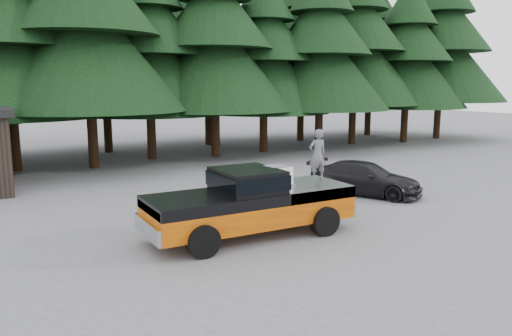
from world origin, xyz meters
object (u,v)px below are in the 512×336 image
air_compressor (276,177)px  parked_car (365,178)px  pickup_truck (250,213)px  man_on_bed (317,155)px

air_compressor → parked_car: air_compressor is taller
pickup_truck → man_on_bed: size_ratio=3.86×
air_compressor → parked_car: size_ratio=0.18×
air_compressor → man_on_bed: man_on_bed is taller
pickup_truck → parked_car: 6.89m
pickup_truck → parked_car: (6.40, 2.53, -0.04)m
pickup_truck → man_on_bed: (2.41, 0.20, 1.44)m
air_compressor → parked_car: bearing=17.5°
air_compressor → man_on_bed: (1.54, 0.12, 0.51)m
man_on_bed → parked_car: size_ratio=0.36×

